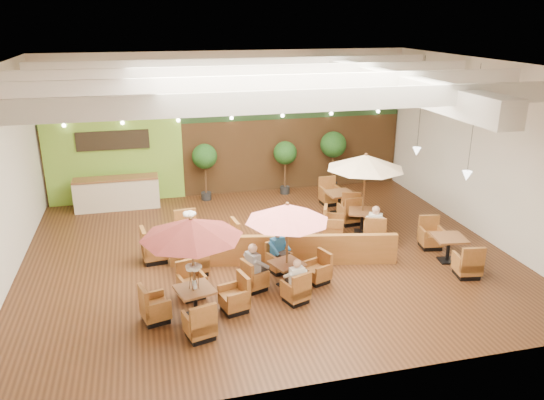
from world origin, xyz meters
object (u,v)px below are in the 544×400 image
object	(u,v)px
table_5	(339,203)
diner_3	(375,222)
topiary_1	(285,155)
table_4	(448,249)
table_2	(363,176)
diner_2	(255,263)
table_1	(287,229)
diner_1	(279,247)
topiary_0	(205,159)
diner_0	(296,276)
table_0	(192,250)
service_counter	(117,193)
table_3	(191,244)
topiary_2	(333,147)
booth_divider	(284,250)
diner_4	(375,222)

from	to	relation	value
table_5	diner_3	distance (m)	2.84
topiary_1	diner_3	xyz separation A→B (m)	(1.38, -5.47, -0.84)
table_4	table_2	bearing A→B (deg)	131.31
table_2	diner_2	size ratio (longest dim) A/B	3.31
table_1	diner_1	xyz separation A→B (m)	(0.00, 0.85, -0.87)
topiary_0	diner_0	distance (m)	8.36
table_0	diner_1	world-z (taller)	table_0
topiary_0	table_0	bearing A→B (deg)	-98.83
service_counter	table_3	world-z (taller)	table_3
topiary_0	topiary_2	bearing A→B (deg)	0.00
booth_divider	diner_2	distance (m)	1.70
booth_divider	diner_2	world-z (taller)	diner_2
service_counter	diner_1	world-z (taller)	diner_1
table_4	topiary_2	world-z (taller)	topiary_2
booth_divider	diner_4	bearing A→B (deg)	24.00
table_0	diner_4	distance (m)	6.52
service_counter	table_5	world-z (taller)	service_counter
table_4	diner_4	xyz separation A→B (m)	(-1.57, 1.59, 0.40)
table_0	topiary_2	xyz separation A→B (m)	(6.40, 8.28, 0.07)
topiary_2	diner_0	size ratio (longest dim) A/B	3.33
topiary_2	topiary_0	bearing A→B (deg)	180.00
table_3	topiary_0	xyz separation A→B (m)	(1.07, 5.05, 1.19)
table_3	diner_1	world-z (taller)	table_3
diner_3	diner_2	bearing A→B (deg)	-131.61
topiary_0	topiary_2	distance (m)	5.12
table_0	topiary_2	bearing A→B (deg)	37.55
table_1	table_5	distance (m)	5.86
table_2	table_5	xyz separation A→B (m)	(-0.02, 1.84, -1.54)
service_counter	diner_1	bearing A→B (deg)	-54.75
table_5	table_4	bearing A→B (deg)	-73.57
table_1	table_2	world-z (taller)	table_2
table_0	table_4	xyz separation A→B (m)	(7.38, 1.22, -1.35)
table_2	booth_divider	bearing A→B (deg)	-129.01
diner_1	service_counter	bearing A→B (deg)	-81.66
table_0	diner_3	distance (m)	6.53
diner_2	topiary_2	bearing A→B (deg)	126.38
diner_0	diner_2	world-z (taller)	diner_2
topiary_1	diner_2	world-z (taller)	topiary_1
topiary_1	topiary_2	xyz separation A→B (m)	(1.98, 0.00, 0.21)
table_2	topiary_2	world-z (taller)	table_2
table_1	topiary_1	xyz separation A→B (m)	(1.95, 7.37, -0.04)
topiary_2	table_3	bearing A→B (deg)	-140.75
diner_0	diner_3	size ratio (longest dim) A/B	0.97
table_1	table_2	bearing A→B (deg)	21.18
table_0	diner_3	bearing A→B (deg)	11.07
table_5	topiary_0	world-z (taller)	topiary_0
service_counter	table_3	size ratio (longest dim) A/B	1.06
table_5	diner_3	bearing A→B (deg)	-92.40
diner_1	diner_2	bearing A→B (deg)	18.10
table_2	diner_3	bearing A→B (deg)	-63.82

